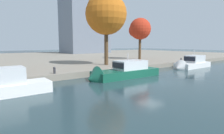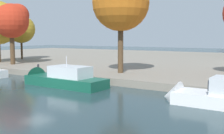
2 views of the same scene
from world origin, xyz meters
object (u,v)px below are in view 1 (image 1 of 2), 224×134
object	(u,v)px
mooring_bollard_1	(181,59)
tree_4	(105,14)
motor_yacht_2	(191,65)
motor_yacht_1	(122,73)
tree_0	(139,29)
mooring_bollard_0	(54,70)

from	to	relation	value
mooring_bollard_1	tree_4	world-z (taller)	tree_4
motor_yacht_2	tree_4	size ratio (longest dim) A/B	0.76
motor_yacht_1	tree_0	size ratio (longest dim) A/B	1.11
motor_yacht_1	tree_4	bearing A→B (deg)	-108.29
tree_0	motor_yacht_2	bearing A→B (deg)	-87.84
mooring_bollard_1	tree_4	xyz separation A→B (m)	(-15.47, 3.89, 7.69)
mooring_bollard_1	tree_0	xyz separation A→B (m)	(-3.16, 8.49, 6.15)
mooring_bollard_1	tree_4	size ratio (longest dim) A/B	0.06
motor_yacht_1	mooring_bollard_0	size ratio (longest dim) A/B	12.41
mooring_bollard_0	mooring_bollard_1	bearing A→B (deg)	-0.34
motor_yacht_1	motor_yacht_2	size ratio (longest dim) A/B	1.16
motor_yacht_2	tree_4	xyz separation A→B (m)	(-12.77, 7.49, 8.25)
motor_yacht_1	tree_0	world-z (taller)	tree_0
motor_yacht_1	tree_4	distance (m)	11.31
tree_0	motor_yacht_1	bearing A→B (deg)	-141.41
mooring_bollard_1	tree_0	world-z (taller)	tree_0
mooring_bollard_0	tree_0	bearing A→B (deg)	20.71
motor_yacht_2	mooring_bollard_0	size ratio (longest dim) A/B	10.67
motor_yacht_2	mooring_bollard_0	world-z (taller)	motor_yacht_2
mooring_bollard_1	mooring_bollard_0	bearing A→B (deg)	179.66
mooring_bollard_1	tree_0	bearing A→B (deg)	110.42
motor_yacht_1	mooring_bollard_0	xyz separation A→B (m)	(-7.12, 3.58, 0.61)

